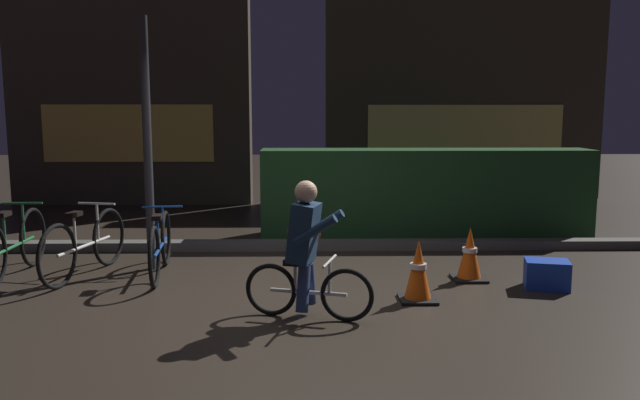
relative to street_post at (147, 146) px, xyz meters
name	(u,v)px	position (x,y,z in m)	size (l,w,h in m)	color
ground_plane	(301,298)	(1.76, -1.20, -1.45)	(40.00, 40.00, 0.00)	#2D261E
sidewalk_curb	(303,245)	(1.76, 1.00, -1.39)	(12.00, 0.24, 0.12)	#56544F
hedge_row	(425,193)	(3.56, 1.90, -0.81)	(4.80, 0.70, 1.28)	#214723
storefront_left	(130,92)	(-1.62, 5.30, 0.74)	(4.67, 0.54, 4.41)	#42382D
storefront_right	(463,97)	(5.08, 6.00, 0.66)	(5.73, 0.54, 4.24)	#42382D
street_post	(147,146)	(0.00, 0.00, 0.00)	(0.10, 0.10, 2.90)	#2D2D33
parked_bike_leftmost	(13,245)	(-1.44, -0.35, -1.08)	(0.46, 1.76, 0.81)	black
parked_bike_left_mid	(85,245)	(-0.67, -0.30, -1.09)	(0.49, 1.70, 0.79)	black
parked_bike_center_left	(160,246)	(0.18, -0.30, -1.10)	(0.46, 1.64, 0.76)	black
traffic_cone_near	(418,271)	(2.91, -1.30, -1.15)	(0.36, 0.36, 0.61)	black
traffic_cone_far	(470,255)	(3.61, -0.55, -1.17)	(0.36, 0.36, 0.59)	black
blue_crate	(547,274)	(4.33, -0.90, -1.30)	(0.44, 0.32, 0.30)	#193DB7
cyclist	(306,249)	(1.82, -1.78, -0.82)	(1.16, 0.62, 1.25)	black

